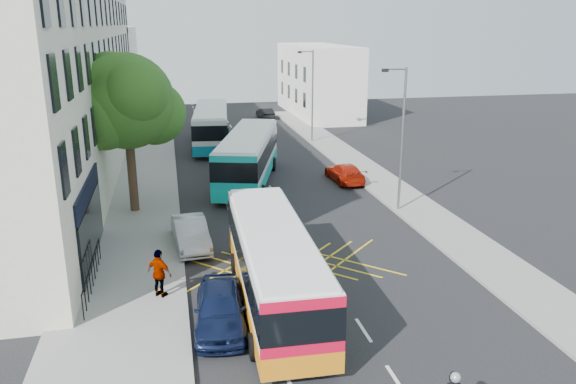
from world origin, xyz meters
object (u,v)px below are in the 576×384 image
red_hatchback (345,173)px  pedestrian_far (159,273)px  lamp_far (311,91)px  parked_car_blue (220,308)px  distant_car_grey (209,118)px  bus_mid (248,157)px  parked_car_silver (191,233)px  street_tree (126,102)px  bus_far (211,126)px  distant_car_dark (265,113)px  lamp_near (401,132)px  bus_near (274,264)px

red_hatchback → pedestrian_far: pedestrian_far is taller
lamp_far → pedestrian_far: lamp_far is taller
parked_car_blue → red_hatchback: bearing=65.1°
distant_car_grey → bus_mid: bearing=-81.1°
parked_car_silver → pedestrian_far: (-1.40, -5.22, 0.41)m
street_tree → red_hatchback: size_ratio=2.03×
street_tree → parked_car_silver: street_tree is taller
street_tree → parked_car_blue: street_tree is taller
bus_far → distant_car_dark: bus_far is taller
lamp_near → bus_mid: lamp_near is taller
lamp_near → red_hatchback: bearing=98.3°
bus_near → bus_mid: bearing=86.6°
bus_near → distant_car_grey: size_ratio=2.34×
street_tree → pedestrian_far: street_tree is taller
lamp_far → bus_near: bearing=-106.9°
red_hatchback → bus_mid: bearing=-13.4°
street_tree → bus_far: street_tree is taller
bus_mid → red_hatchback: 6.65m
parked_car_blue → distant_car_grey: (2.80, 42.35, -0.10)m
bus_mid → street_tree: bearing=-129.5°
bus_mid → red_hatchback: size_ratio=2.84×
lamp_far → bus_far: bearing=177.3°
lamp_near → bus_near: lamp_near is taller
lamp_near → bus_near: bearing=-133.6°
street_tree → pedestrian_far: (1.51, -11.12, -5.17)m
bus_near → bus_far: 29.76m
lamp_far → bus_mid: (-7.42, -12.05, -2.84)m
distant_car_grey → lamp_far: bearing=-47.7°
bus_far → street_tree: bearing=-102.7°
red_hatchback → distant_car_grey: size_ratio=0.92×
red_hatchback → bus_far: bearing=-62.8°
bus_near → bus_mid: size_ratio=0.89×
red_hatchback → pedestrian_far: bearing=47.8°
parked_car_blue → distant_car_grey: bearing=91.4°
parked_car_silver → bus_near: bearing=-70.8°
bus_far → pedestrian_far: bus_far is taller
bus_mid → parked_car_silver: size_ratio=2.85×
pedestrian_far → parked_car_silver: bearing=-65.7°
parked_car_blue → lamp_near: bearing=49.2°
street_tree → parked_car_blue: bearing=-75.2°
bus_near → red_hatchback: bus_near is taller
red_hatchback → lamp_near: bearing=95.4°
bus_mid → distant_car_grey: (-0.87, 23.69, -1.13)m
lamp_far → distant_car_grey: lamp_far is taller
street_tree → bus_near: bearing=-64.8°
lamp_far → red_hatchback: 13.86m
bus_mid → pedestrian_far: size_ratio=6.35×
street_tree → red_hatchback: 15.32m
lamp_far → pedestrian_far: 31.29m
parked_car_silver → lamp_far: bearing=57.8°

